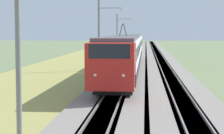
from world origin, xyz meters
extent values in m
cube|color=gray|center=(50.00, 0.00, 0.15)|extent=(240.00, 4.40, 0.30)
cube|color=gray|center=(50.00, -4.15, 0.15)|extent=(240.00, 4.40, 0.30)
cube|color=#4C4238|center=(50.00, 0.00, 0.15)|extent=(240.00, 1.57, 0.30)
cube|color=gray|center=(50.00, 0.53, 0.38)|extent=(240.00, 0.07, 0.15)
cube|color=gray|center=(50.00, -0.53, 0.38)|extent=(240.00, 0.07, 0.15)
cube|color=#4C4238|center=(50.00, -4.15, 0.15)|extent=(240.00, 1.57, 0.30)
cube|color=gray|center=(50.00, -3.62, 0.38)|extent=(240.00, 0.07, 0.15)
cube|color=gray|center=(50.00, -4.69, 0.38)|extent=(240.00, 0.07, 0.15)
cube|color=#99934C|center=(50.00, 6.24, 0.06)|extent=(240.00, 12.44, 0.12)
cube|color=red|center=(15.69, 0.00, 2.33)|extent=(1.80, 2.75, 2.67)
cube|color=black|center=(15.42, 0.00, 3.23)|extent=(1.30, 2.29, 0.80)
sphere|color=#F2EAC6|center=(14.84, 0.79, 1.90)|extent=(0.20, 0.20, 0.20)
sphere|color=#F2EAC6|center=(14.84, -0.79, 1.90)|extent=(0.20, 0.20, 0.20)
cube|color=#2D2D33|center=(26.43, 0.00, 1.37)|extent=(19.68, 2.86, 0.75)
cube|color=silver|center=(26.43, 0.00, 2.71)|extent=(19.68, 2.86, 1.92)
cube|color=black|center=(26.43, 0.00, 2.86)|extent=(18.11, 2.88, 0.81)
cube|color=#515156|center=(26.43, 0.00, 3.79)|extent=(19.68, 2.64, 0.25)
cube|color=black|center=(26.43, 0.00, 0.72)|extent=(18.70, 2.43, 0.55)
cylinder|color=black|center=(18.39, 0.53, 0.88)|extent=(0.86, 0.12, 0.86)
cylinder|color=black|center=(18.39, -0.53, 0.88)|extent=(0.86, 0.12, 0.86)
cube|color=#2D2D33|center=(47.61, 0.00, 1.37)|extent=(21.48, 2.86, 0.75)
cube|color=silver|center=(47.61, 0.00, 2.71)|extent=(21.48, 2.86, 1.92)
cube|color=black|center=(47.61, 0.00, 2.86)|extent=(19.76, 2.88, 0.81)
cube|color=#515156|center=(47.61, 0.00, 3.79)|extent=(21.48, 2.64, 0.25)
cube|color=black|center=(47.61, 0.00, 0.72)|extent=(20.41, 2.43, 0.55)
cylinder|color=black|center=(29.38, 0.17, 4.47)|extent=(0.06, 0.33, 1.08)
cylinder|color=black|center=(29.38, -0.17, 4.47)|extent=(0.06, 0.33, 1.08)
cube|color=black|center=(18.39, 0.00, 0.00)|extent=(0.10, 0.10, 0.00)
cylinder|color=slate|center=(7.71, 3.01, 3.81)|extent=(0.22, 0.22, 7.63)
cylinder|color=slate|center=(37.48, 3.01, 3.86)|extent=(0.22, 0.22, 7.72)
cylinder|color=slate|center=(37.48, 1.81, 6.82)|extent=(0.08, 2.40, 0.08)
cylinder|color=#B2ADA8|center=(37.48, 0.61, 6.62)|extent=(0.10, 0.10, 0.30)
cylinder|color=slate|center=(67.25, 3.01, 3.70)|extent=(0.22, 0.22, 7.40)
cylinder|color=slate|center=(67.25, 1.81, 6.50)|extent=(0.08, 2.40, 0.08)
cylinder|color=#B2ADA8|center=(67.25, 0.61, 6.30)|extent=(0.10, 0.10, 0.30)
camera|label=1|loc=(-9.11, -2.00, 4.32)|focal=70.00mm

